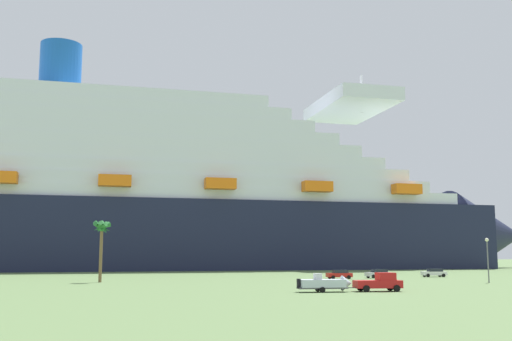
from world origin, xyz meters
The scene contains 9 objects.
ground_plane centered at (0.00, 30.00, 0.00)m, with size 600.00×600.00×0.00m, color #567042.
cruise_ship centered at (-24.90, 79.01, 19.46)m, with size 228.38×43.48×65.52m.
pickup_truck centered at (1.03, -21.06, 1.04)m, with size 5.63×2.36×2.20m.
small_boat_on_trailer centered at (-5.34, -20.95, 0.96)m, with size 7.37×2.23×2.15m.
palm_tree centered at (-33.01, 8.31, 7.92)m, with size 3.06×3.04×9.66m.
street_lamp centered at (25.84, -4.13, 4.55)m, with size 0.56×0.56×6.83m.
parked_car_white_van centered at (28.40, 18.42, 0.83)m, with size 4.77×2.38×1.58m.
parked_car_red_hatchback centered at (7.69, 13.28, 0.83)m, with size 4.43×2.17×1.58m.
parked_car_silver_sedan centered at (16.10, 15.97, 0.83)m, with size 4.99×2.65×1.58m.
Camera 1 is at (-26.99, -89.11, 4.46)m, focal length 42.03 mm.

